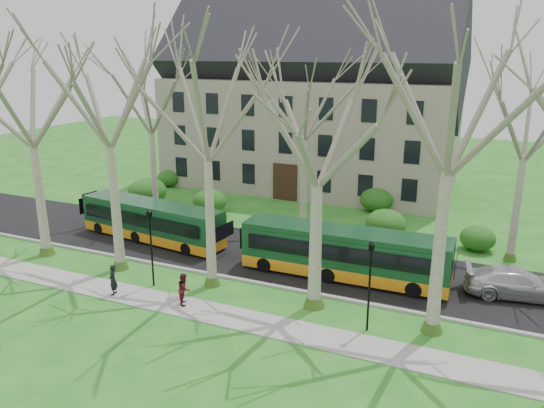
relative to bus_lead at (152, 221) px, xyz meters
The scene contains 14 objects.
ground 11.59m from the bus_lead, 25.60° to the right, with size 120.00×120.00×0.00m, color #226E1F.
sidewalk 12.86m from the bus_lead, 35.75° to the right, with size 70.00×2.00×0.06m, color gray.
road 10.48m from the bus_lead, ahead, with size 80.00×8.00×0.06m, color black.
curb 11.02m from the bus_lead, 18.50° to the right, with size 80.00×0.25×0.14m, color #A5A39E.
building 20.63m from the bus_lead, 77.05° to the left, with size 26.50×12.20×16.00m.
tree_row_verge 12.68m from the bus_lead, 24.24° to the right, with size 49.00×7.00×14.00m.
tree_row_far 11.80m from the bus_lead, 33.69° to the left, with size 33.00×7.00×12.00m.
lamp_row 12.03m from the bus_lead, 29.92° to the right, with size 36.22×0.22×4.30m.
hedges 10.69m from the bus_lead, 57.69° to the left, with size 30.60×8.60×2.00m.
bus_lead is the anchor object (origin of this frame).
bus_follow 13.68m from the bus_lead, ahead, with size 11.70×2.44×2.93m, color #123F20, non-canonical shape.
sedan 22.73m from the bus_lead, ahead, with size 2.16×5.30×1.54m, color silver.
pedestrian_a 8.44m from the bus_lead, 67.96° to the right, with size 0.61×0.40×1.67m, color black.
pedestrian_b 10.18m from the bus_lead, 45.00° to the right, with size 0.80×0.62×1.64m, color #58141D.
Camera 1 is at (10.86, -22.94, 12.58)m, focal length 35.00 mm.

